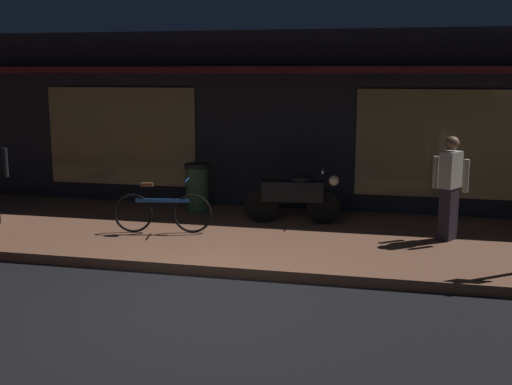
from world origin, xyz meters
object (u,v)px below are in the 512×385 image
motorcycle (295,196)px  person_bystander (450,186)px  trash_bin (197,187)px  bicycle_parked (162,212)px

motorcycle → person_bystander: (2.59, -0.58, 0.38)m
trash_bin → bicycle_parked: bearing=-91.7°
bicycle_parked → trash_bin: trash_bin is taller
motorcycle → trash_bin: bearing=164.9°
bicycle_parked → trash_bin: (0.05, 1.72, 0.11)m
bicycle_parked → trash_bin: bearing=88.3°
person_bystander → trash_bin: (-4.58, 1.12, -0.41)m
motorcycle → bicycle_parked: 2.37m
person_bystander → trash_bin: person_bystander is taller
bicycle_parked → trash_bin: 1.73m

